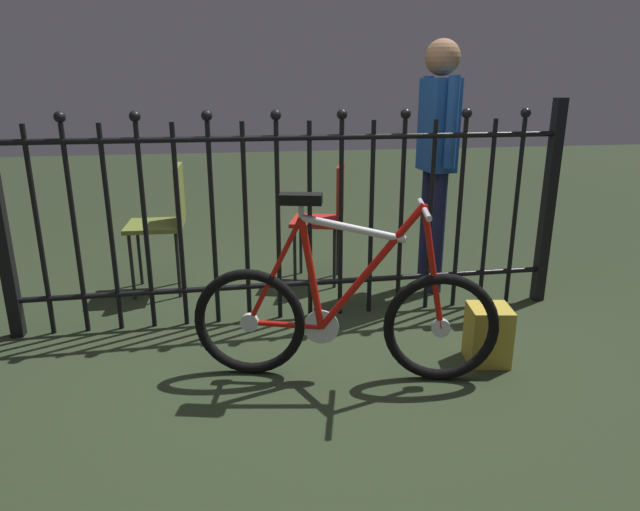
{
  "coord_description": "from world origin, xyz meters",
  "views": [
    {
      "loc": [
        -0.44,
        -2.63,
        1.44
      ],
      "look_at": [
        0.06,
        0.2,
        0.55
      ],
      "focal_mm": 31.08,
      "sensor_mm": 36.0,
      "label": 1
    }
  ],
  "objects": [
    {
      "name": "ground_plane",
      "position": [
        0.0,
        0.0,
        0.0
      ],
      "size": [
        20.0,
        20.0,
        0.0
      ],
      "primitive_type": "plane",
      "color": "#26321E"
    },
    {
      "name": "iron_fence",
      "position": [
        -0.06,
        0.67,
        0.69
      ],
      "size": [
        3.45,
        0.07,
        1.36
      ],
      "color": "black",
      "rests_on": "ground"
    },
    {
      "name": "bicycle",
      "position": [
        0.12,
        -0.14,
        0.33
      ],
      "size": [
        1.5,
        0.5,
        0.95
      ],
      "color": "black",
      "rests_on": "ground"
    },
    {
      "name": "chair_olive",
      "position": [
        -0.85,
        1.31,
        0.56
      ],
      "size": [
        0.41,
        0.4,
        0.91
      ],
      "color": "black",
      "rests_on": "ground"
    },
    {
      "name": "chair_red",
      "position": [
        0.31,
        1.31,
        0.54
      ],
      "size": [
        0.46,
        0.46,
        0.89
      ],
      "color": "black",
      "rests_on": "ground"
    },
    {
      "name": "person_visitor",
      "position": [
        1.03,
        1.02,
        1.05
      ],
      "size": [
        0.24,
        0.48,
        1.73
      ],
      "color": "#191E3F",
      "rests_on": "ground"
    },
    {
      "name": "display_crate",
      "position": [
        0.92,
        -0.12,
        0.16
      ],
      "size": [
        0.25,
        0.25,
        0.31
      ],
      "primitive_type": "cube",
      "rotation": [
        0.0,
        0.0,
        -0.18
      ],
      "color": "#B29933",
      "rests_on": "ground"
    }
  ]
}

